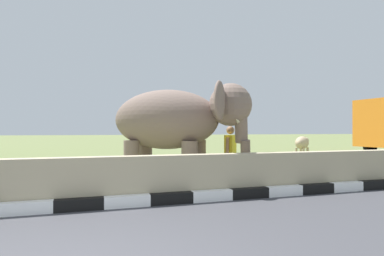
% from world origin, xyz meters
% --- Properties ---
extents(striped_curb, '(16.20, 0.20, 0.24)m').
position_xyz_m(striped_curb, '(-0.35, 3.42, 0.12)').
color(striped_curb, white).
rests_on(striped_curb, ground_plane).
extents(barrier_parapet, '(28.00, 0.36, 1.00)m').
position_xyz_m(barrier_parapet, '(2.00, 3.72, 0.50)').
color(barrier_parapet, tan).
rests_on(barrier_parapet, ground_plane).
extents(elephant, '(3.95, 3.58, 2.81)m').
position_xyz_m(elephant, '(2.67, 5.74, 1.81)').
color(elephant, '#786359').
rests_on(elephant, ground_plane).
extents(person_handler, '(0.52, 0.55, 1.66)m').
position_xyz_m(person_handler, '(4.14, 5.38, 0.93)').
color(person_handler, navy).
rests_on(person_handler, ground_plane).
extents(cow_near, '(1.71, 1.54, 1.23)m').
position_xyz_m(cow_near, '(10.75, 10.97, 0.87)').
color(cow_near, tan).
rests_on(cow_near, ground_plane).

